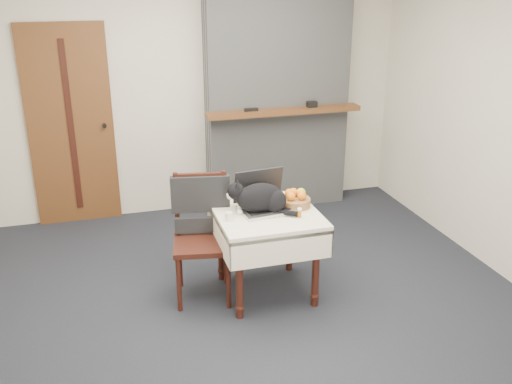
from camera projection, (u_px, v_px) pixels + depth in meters
ground at (240, 299)px, 4.53m from camera, size 4.50×4.50×0.00m
room_shell at (222, 66)px, 4.31m from camera, size 4.52×4.01×2.61m
door at (71, 127)px, 5.63m from camera, size 0.82×0.10×2.00m
chimney at (277, 88)px, 5.95m from camera, size 1.62×0.48×2.60m
side_table at (267, 226)px, 4.42m from camera, size 0.78×0.78×0.70m
laptop at (263, 199)px, 4.43m from camera, size 0.44×0.38×0.30m
cat at (261, 198)px, 4.35m from camera, size 0.51×0.35×0.26m
cream_jar at (229, 216)px, 4.23m from camera, size 0.06×0.06×0.06m
pill_bottle at (299, 213)px, 4.28m from camera, size 0.03×0.03×0.07m
fruit_basket at (295, 200)px, 4.48m from camera, size 0.24×0.24×0.14m
desk_clutter at (284, 209)px, 4.44m from camera, size 0.13×0.08×0.01m
chair at (201, 219)px, 4.43m from camera, size 0.51×0.51×0.99m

